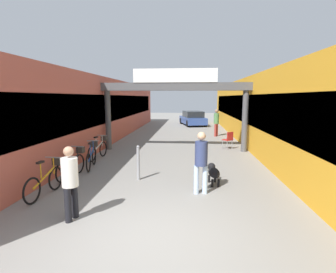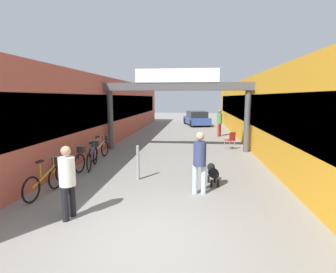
# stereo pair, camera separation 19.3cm
# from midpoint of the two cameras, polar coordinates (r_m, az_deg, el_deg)

# --- Properties ---
(ground_plane) EXTENTS (80.00, 80.00, 0.00)m
(ground_plane) POSITION_cam_midpoint_polar(r_m,az_deg,el_deg) (5.25, -5.24, -21.22)
(ground_plane) COLOR gray
(storefront_left) EXTENTS (3.00, 26.00, 3.64)m
(storefront_left) POSITION_cam_midpoint_polar(r_m,az_deg,el_deg) (16.60, -16.15, 5.49)
(storefront_left) COLOR #B25142
(storefront_left) RESTS_ON ground_plane
(storefront_right) EXTENTS (3.00, 26.00, 3.64)m
(storefront_right) POSITION_cam_midpoint_polar(r_m,az_deg,el_deg) (16.08, 20.29, 5.21)
(storefront_right) COLOR gold
(storefront_right) RESTS_ON ground_plane
(arcade_sign_gateway) EXTENTS (7.40, 0.47, 3.94)m
(arcade_sign_gateway) POSITION_cam_midpoint_polar(r_m,az_deg,el_deg) (12.74, 1.12, 9.35)
(arcade_sign_gateway) COLOR #4C4C4F
(arcade_sign_gateway) RESTS_ON ground_plane
(pedestrian_with_dog) EXTENTS (0.40, 0.38, 1.70)m
(pedestrian_with_dog) POSITION_cam_midpoint_polar(r_m,az_deg,el_deg) (7.08, 6.45, -4.83)
(pedestrian_with_dog) COLOR #A5BFE0
(pedestrian_with_dog) RESTS_ON ground_plane
(pedestrian_companion) EXTENTS (0.40, 0.40, 1.60)m
(pedestrian_companion) POSITION_cam_midpoint_polar(r_m,az_deg,el_deg) (5.97, -21.43, -8.55)
(pedestrian_companion) COLOR black
(pedestrian_companion) RESTS_ON ground_plane
(pedestrian_carrying_crate) EXTENTS (0.47, 0.47, 1.82)m
(pedestrian_carrying_crate) POSITION_cam_midpoint_polar(r_m,az_deg,el_deg) (17.85, 10.18, 3.40)
(pedestrian_carrying_crate) COLOR #99332D
(pedestrian_carrying_crate) RESTS_ON ground_plane
(dog_on_leash) EXTENTS (0.42, 0.83, 0.59)m
(dog_on_leash) POSITION_cam_midpoint_polar(r_m,az_deg,el_deg) (8.07, 9.18, -7.64)
(dog_on_leash) COLOR black
(dog_on_leash) RESTS_ON ground_plane
(bicycle_orange_nearest) EXTENTS (0.46, 1.69, 0.98)m
(bicycle_orange_nearest) POSITION_cam_midpoint_polar(r_m,az_deg,el_deg) (7.84, -25.50, -8.37)
(bicycle_orange_nearest) COLOR black
(bicycle_orange_nearest) RESTS_ON ground_plane
(bicycle_black_second) EXTENTS (0.46, 1.69, 0.98)m
(bicycle_black_second) POSITION_cam_midpoint_polar(r_m,az_deg,el_deg) (9.24, -20.61, -5.58)
(bicycle_black_second) COLOR black
(bicycle_black_second) RESTS_ON ground_plane
(bicycle_blue_third) EXTENTS (0.48, 1.67, 0.98)m
(bicycle_blue_third) POSITION_cam_midpoint_polar(r_m,az_deg,el_deg) (10.22, -16.78, -4.08)
(bicycle_blue_third) COLOR black
(bicycle_blue_third) RESTS_ON ground_plane
(bicycle_silver_farthest) EXTENTS (0.46, 1.68, 0.98)m
(bicycle_silver_farthest) POSITION_cam_midpoint_polar(r_m,az_deg,el_deg) (11.63, -15.27, -2.52)
(bicycle_silver_farthest) COLOR black
(bicycle_silver_farthest) RESTS_ON ground_plane
(bollard_post_metal) EXTENTS (0.10, 0.10, 1.11)m
(bollard_post_metal) POSITION_cam_midpoint_polar(r_m,az_deg,el_deg) (8.37, -7.16, -5.62)
(bollard_post_metal) COLOR gray
(bollard_post_metal) RESTS_ON ground_plane
(cafe_chair_red_nearer) EXTENTS (0.56, 0.56, 0.89)m
(cafe_chair_red_nearer) POSITION_cam_midpoint_polar(r_m,az_deg,el_deg) (13.52, 12.65, -0.46)
(cafe_chair_red_nearer) COLOR gray
(cafe_chair_red_nearer) RESTS_ON ground_plane
(parked_car_blue) EXTENTS (2.64, 4.30, 1.33)m
(parked_car_blue) POSITION_cam_midpoint_polar(r_m,az_deg,el_deg) (24.74, 5.19, 3.95)
(parked_car_blue) COLOR #2D478C
(parked_car_blue) RESTS_ON ground_plane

